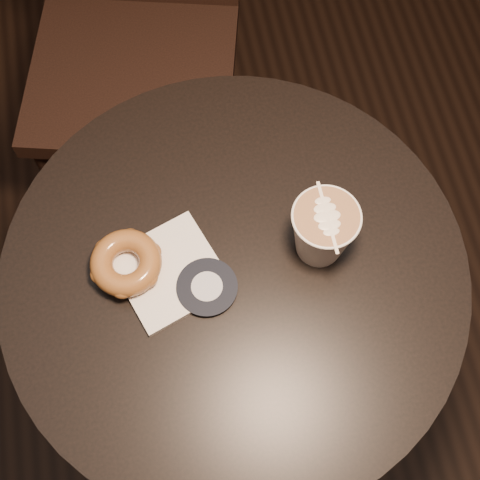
# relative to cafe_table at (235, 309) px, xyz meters

# --- Properties ---
(cafe_table) EXTENTS (0.70, 0.70, 0.75)m
(cafe_table) POSITION_rel_cafe_table_xyz_m (0.00, 0.00, 0.00)
(cafe_table) COLOR black
(cafe_table) RESTS_ON ground
(pastry_bag) EXTENTS (0.18, 0.18, 0.01)m
(pastry_bag) POSITION_rel_cafe_table_xyz_m (-0.09, 0.01, 0.20)
(pastry_bag) COLOR white
(pastry_bag) RESTS_ON cafe_table
(doughnut) EXTENTS (0.10, 0.10, 0.03)m
(doughnut) POSITION_rel_cafe_table_xyz_m (-0.15, 0.03, 0.22)
(doughnut) COLOR brown
(doughnut) RESTS_ON pastry_bag
(latte_cup) EXTENTS (0.10, 0.10, 0.11)m
(latte_cup) POSITION_rel_cafe_table_xyz_m (0.13, 0.01, 0.25)
(latte_cup) COLOR silver
(latte_cup) RESTS_ON cafe_table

